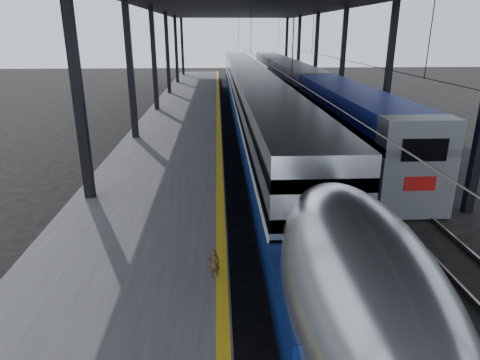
{
  "coord_description": "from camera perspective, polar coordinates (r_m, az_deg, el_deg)",
  "views": [
    {
      "loc": [
        -0.73,
        -10.95,
        7.15
      ],
      "look_at": [
        0.04,
        3.79,
        2.0
      ],
      "focal_mm": 32.0,
      "sensor_mm": 36.0,
      "label": 1
    }
  ],
  "objects": [
    {
      "name": "platform",
      "position": [
        31.78,
        -7.96,
        6.97
      ],
      "size": [
        6.0,
        80.0,
        1.0
      ],
      "primitive_type": "cube",
      "color": "#4C4C4F",
      "rests_on": "ground"
    },
    {
      "name": "child",
      "position": [
        11.41,
        -3.49,
        -11.03
      ],
      "size": [
        0.3,
        0.2,
        0.82
      ],
      "primitive_type": "imported",
      "rotation": [
        0.0,
        0.0,
        3.17
      ],
      "color": "#462E17",
      "rests_on": "platform"
    },
    {
      "name": "canopy",
      "position": [
        31.13,
        2.05,
        22.84
      ],
      "size": [
        18.0,
        75.0,
        9.47
      ],
      "color": "black",
      "rests_on": "ground"
    },
    {
      "name": "yellow_strip",
      "position": [
        31.56,
        -2.88,
        7.98
      ],
      "size": [
        0.3,
        80.0,
        0.01
      ],
      "primitive_type": "cube",
      "color": "gold",
      "rests_on": "platform"
    },
    {
      "name": "second_train",
      "position": [
        43.42,
        7.48,
        12.33
      ],
      "size": [
        2.94,
        56.05,
        4.05
      ],
      "color": "navy",
      "rests_on": "ground"
    },
    {
      "name": "ground",
      "position": [
        13.1,
        0.72,
        -13.85
      ],
      "size": [
        160.0,
        160.0,
        0.0
      ],
      "primitive_type": "plane",
      "color": "black",
      "rests_on": "ground"
    },
    {
      "name": "rails",
      "position": [
        32.18,
        6.5,
        6.42
      ],
      "size": [
        6.52,
        80.0,
        0.16
      ],
      "color": "slate",
      "rests_on": "ground"
    },
    {
      "name": "tgv_train",
      "position": [
        35.19,
        1.54,
        10.74
      ],
      "size": [
        2.92,
        65.2,
        4.19
      ],
      "color": "silver",
      "rests_on": "ground"
    }
  ]
}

